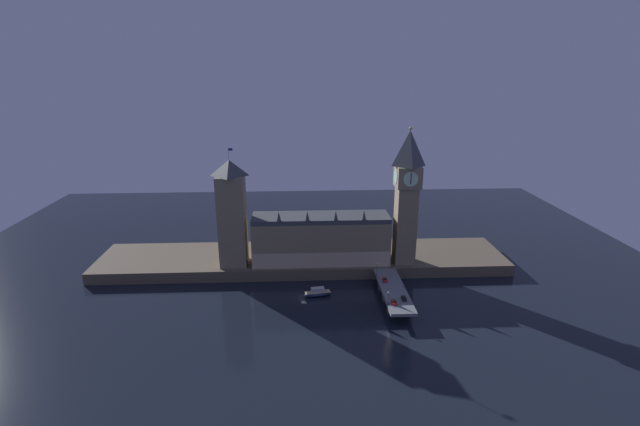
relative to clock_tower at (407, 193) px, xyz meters
name	(u,v)px	position (x,y,z in m)	size (l,w,h in m)	color
ground_plane	(304,297)	(-53.13, -26.66, -43.47)	(400.00, 400.00, 0.00)	black
embankment	(303,259)	(-53.13, 12.34, -40.48)	(220.00, 42.00, 5.99)	brown
parliament_hall	(321,238)	(-43.60, 3.52, -24.99)	(71.07, 19.70, 30.12)	#7F7056
clock_tower	(407,193)	(0.00, 0.00, 0.00)	(12.68, 12.79, 70.78)	#7F7056
victoria_tower	(232,213)	(-88.84, 1.63, -9.81)	(13.86, 13.86, 61.08)	#7F7056
bridge	(393,292)	(-11.49, -31.66, -39.29)	(11.39, 46.00, 5.98)	slate
car_northbound_lead	(385,280)	(-13.99, -23.25, -36.82)	(2.09, 4.03, 1.44)	red
car_northbound_trail	(394,302)	(-13.99, -45.35, -36.82)	(2.11, 4.23, 1.43)	red
car_southbound_lead	(404,298)	(-8.98, -42.19, -36.79)	(1.98, 4.02, 1.50)	black
pedestrian_near_rail	(389,302)	(-16.50, -45.74, -36.59)	(0.38, 0.38, 1.71)	black
pedestrian_mid_walk	(404,286)	(-6.48, -30.59, -36.52)	(0.38, 0.38, 1.83)	black
pedestrian_far_rail	(379,277)	(-16.50, -20.74, -36.65)	(0.38, 0.38, 1.60)	black
street_lamp_near	(388,296)	(-16.90, -46.38, -33.57)	(1.34, 0.60, 6.26)	#2D3333
street_lamp_far	(377,268)	(-16.90, -16.94, -33.19)	(1.34, 0.60, 6.87)	#2D3333
boat_upstream	(318,293)	(-46.52, -25.39, -41.91)	(14.18, 6.42, 4.29)	#1E2842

